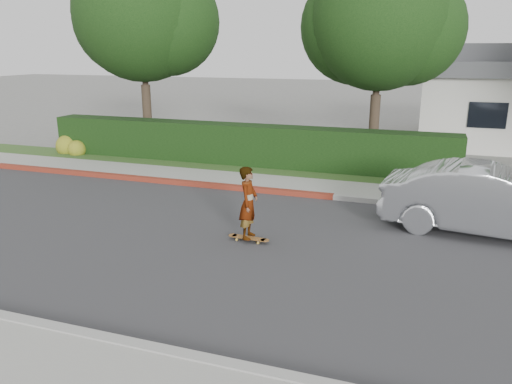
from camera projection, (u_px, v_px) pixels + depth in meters
The scene contains 14 objects.
ground at pixel (252, 248), 10.62m from camera, with size 120.00×120.00×0.00m, color slate.
road at pixel (252, 248), 10.62m from camera, with size 60.00×8.00×0.01m, color #2D2D30.
curb_near at pixel (153, 351), 6.88m from camera, with size 60.00×0.20×0.15m, color #9E9E99.
curb_far at pixel (299, 194), 14.33m from camera, with size 60.00×0.20×0.15m, color #9E9E99.
curb_red_section at pixel (147, 179), 15.89m from camera, with size 12.00×0.21×0.15m, color maroon.
sidewalk_far at pixel (306, 186), 15.15m from camera, with size 60.00×1.60×0.12m, color gray.
planting_strip at pixel (317, 175), 16.61m from camera, with size 60.00×1.60×0.10m, color #2D4C1E.
hedge at pixel (240, 145), 17.90m from camera, with size 15.00×1.00×1.50m, color black.
flowering_shrub at pixel (70, 147), 19.78m from camera, with size 1.40×1.00×0.90m.
tree_left at pixel (144, 17), 19.41m from camera, with size 5.99×5.21×8.00m.
tree_center at pixel (381, 24), 17.15m from camera, with size 5.66×4.84×7.44m.
skateboard at pixel (249, 238), 10.95m from camera, with size 0.96×0.25×0.09m.
skateboarder at pixel (248, 203), 10.73m from camera, with size 0.58×0.38×1.60m, color white.
car_silver at pixel (491, 201), 11.22m from camera, with size 1.66×4.76×1.57m, color #BBBEC2.
Camera 1 is at (3.30, -9.31, 4.09)m, focal length 35.00 mm.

